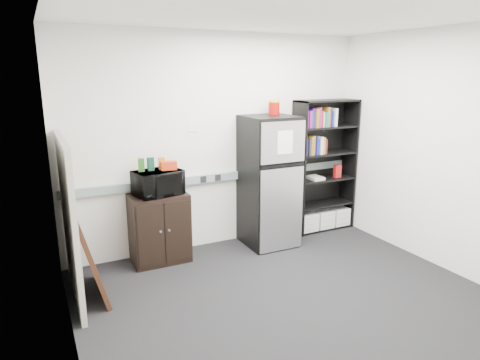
{
  "coord_description": "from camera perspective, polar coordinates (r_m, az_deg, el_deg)",
  "views": [
    {
      "loc": [
        -2.16,
        -3.2,
        2.2
      ],
      "look_at": [
        -0.13,
        0.9,
        1.06
      ],
      "focal_mm": 32.0,
      "sensor_mm": 36.0,
      "label": 1
    }
  ],
  "objects": [
    {
      "name": "cabinet",
      "position": [
        5.19,
        -10.67,
        -6.34
      ],
      "size": [
        0.67,
        0.45,
        0.83
      ],
      "color": "black",
      "rests_on": "floor"
    },
    {
      "name": "wall_right",
      "position": [
        5.32,
        25.74,
        3.44
      ],
      "size": [
        0.02,
        3.5,
        2.7
      ],
      "primitive_type": "cube",
      "color": "silver",
      "rests_on": "floor"
    },
    {
      "name": "floor",
      "position": [
        4.44,
        6.9,
        -15.74
      ],
      "size": [
        4.0,
        4.0,
        0.0
      ],
      "primitive_type": "plane",
      "color": "black",
      "rests_on": "ground"
    },
    {
      "name": "wall_left",
      "position": [
        3.31,
        -22.69,
        -1.94
      ],
      "size": [
        0.02,
        3.5,
        2.7
      ],
      "primitive_type": "cube",
      "color": "silver",
      "rests_on": "floor"
    },
    {
      "name": "bookshelf",
      "position": [
        6.16,
        11.12,
        1.72
      ],
      "size": [
        0.9,
        0.34,
        1.85
      ],
      "color": "black",
      "rests_on": "floor"
    },
    {
      "name": "snack_box_a",
      "position": [
        4.95,
        -13.03,
        1.97
      ],
      "size": [
        0.08,
        0.07,
        0.15
      ],
      "primitive_type": "cube",
      "rotation": [
        0.0,
        0.0,
        -0.24
      ],
      "color": "#245A19",
      "rests_on": "microwave"
    },
    {
      "name": "snack_bag",
      "position": [
        4.98,
        -9.47,
        1.93
      ],
      "size": [
        0.19,
        0.13,
        0.1
      ],
      "primitive_type": "cube",
      "rotation": [
        0.0,
        0.0,
        -0.18
      ],
      "color": "red",
      "rests_on": "microwave"
    },
    {
      "name": "snack_box_b",
      "position": [
        4.97,
        -11.83,
        2.09
      ],
      "size": [
        0.07,
        0.06,
        0.15
      ],
      "primitive_type": "cube",
      "rotation": [
        0.0,
        0.0,
        0.1
      ],
      "color": "#0C3523",
      "rests_on": "microwave"
    },
    {
      "name": "wall_note",
      "position": [
        5.31,
        -6.27,
        6.92
      ],
      "size": [
        0.14,
        0.0,
        0.1
      ],
      "primitive_type": "cube",
      "color": "white",
      "rests_on": "wall_back"
    },
    {
      "name": "refrigerator",
      "position": [
        5.53,
        3.89,
        -0.21
      ],
      "size": [
        0.64,
        0.66,
        1.69
      ],
      "rotation": [
        0.0,
        0.0,
        -0.01
      ],
      "color": "black",
      "rests_on": "floor"
    },
    {
      "name": "coffee_can",
      "position": [
        5.55,
        4.55,
        9.7
      ],
      "size": [
        0.15,
        0.15,
        0.2
      ],
      "color": "#9B0B07",
      "rests_on": "refrigerator"
    },
    {
      "name": "wall_back",
      "position": [
        5.47,
        -2.78,
        5.08
      ],
      "size": [
        4.0,
        0.02,
        2.7
      ],
      "primitive_type": "cube",
      "color": "silver",
      "rests_on": "floor"
    },
    {
      "name": "snack_box_c",
      "position": [
        5.01,
        -10.39,
        2.18
      ],
      "size": [
        0.07,
        0.06,
        0.14
      ],
      "primitive_type": "cube",
      "rotation": [
        0.0,
        0.0,
        -0.09
      ],
      "color": "#C56012",
      "rests_on": "microwave"
    },
    {
      "name": "electrical_raceway",
      "position": [
        5.53,
        -2.6,
        0.43
      ],
      "size": [
        3.92,
        0.05,
        0.1
      ],
      "primitive_type": "cube",
      "color": "gray",
      "rests_on": "wall_back"
    },
    {
      "name": "ceiling",
      "position": [
        3.89,
        8.14,
        21.28
      ],
      "size": [
        4.0,
        3.5,
        0.02
      ],
      "primitive_type": "cube",
      "color": "white",
      "rests_on": "wall_back"
    },
    {
      "name": "framed_poster",
      "position": [
        4.55,
        -19.68,
        -8.82
      ],
      "size": [
        0.28,
        0.77,
        0.97
      ],
      "rotation": [
        0.0,
        -0.25,
        0.0
      ],
      "color": "black",
      "rests_on": "floor"
    },
    {
      "name": "cubicle_partition",
      "position": [
        4.51,
        -21.81,
        -4.94
      ],
      "size": [
        0.06,
        1.3,
        1.62
      ],
      "color": "gray",
      "rests_on": "floor"
    },
    {
      "name": "microwave",
      "position": [
        5.01,
        -10.91,
        -0.37
      ],
      "size": [
        0.59,
        0.46,
        0.29
      ],
      "primitive_type": "imported",
      "rotation": [
        0.0,
        0.0,
        0.22
      ],
      "color": "black",
      "rests_on": "cabinet"
    }
  ]
}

